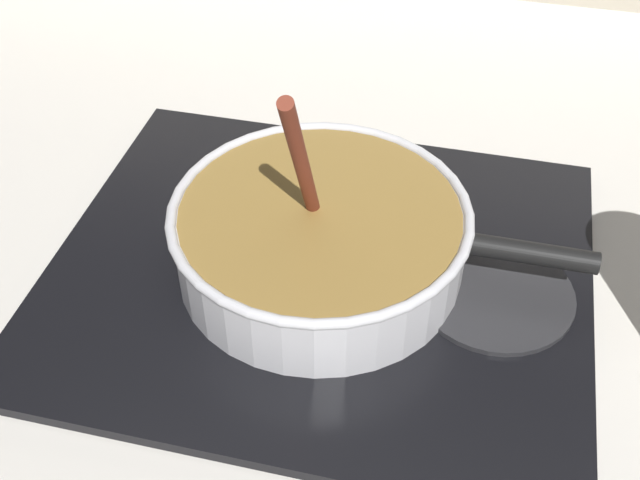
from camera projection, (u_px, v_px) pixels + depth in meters
The scene contains 5 objects.
ground at pixel (260, 340), 0.81m from camera, with size 2.40×1.60×0.04m, color beige.
hob_plate at pixel (320, 270), 0.84m from camera, with size 0.56×0.48×0.01m, color black.
burner_ring at pixel (320, 263), 0.84m from camera, with size 0.17×0.17×0.01m, color #592D0C.
spare_burner at pixel (495, 293), 0.81m from camera, with size 0.16×0.16×0.01m, color #262628.
cooking_pan at pixel (321, 237), 0.81m from camera, with size 0.42×0.30×0.26m.
Camera 1 is at (0.18, -0.49, 0.60)m, focal length 44.75 mm.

